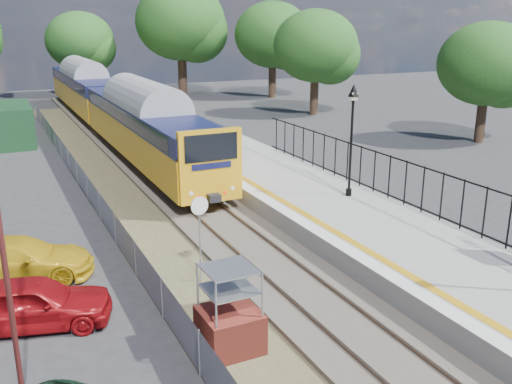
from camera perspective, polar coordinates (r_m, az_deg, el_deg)
ground at (r=17.03m, az=5.64°, el=-10.90°), size 120.00×120.00×0.00m
track_bed at (r=24.97m, az=-6.74°, el=-1.55°), size 5.90×80.00×0.29m
platform at (r=25.24m, az=4.57°, el=-0.43°), size 5.00×70.00×0.90m
platform_edge at (r=24.18m, az=0.35°, el=-0.02°), size 0.90×70.00×0.01m
victorian_lamp_north at (r=23.30m, az=9.63°, el=7.67°), size 0.44×0.44×4.60m
palisade_fence at (r=21.76m, az=17.66°, el=-0.19°), size 0.12×26.00×2.00m
wire_fence at (r=26.17m, az=-16.18°, el=-0.09°), size 0.06×52.00×1.20m
tree_line at (r=55.66m, az=-16.27°, el=14.79°), size 56.80×43.80×11.88m
train at (r=42.48m, az=-14.57°, el=8.72°), size 2.82×40.83×3.51m
brick_plinth at (r=14.23m, az=-2.66°, el=-11.79°), size 1.43×1.43×2.26m
speed_sign at (r=17.37m, az=-5.64°, el=-3.30°), size 0.57×0.13×2.86m
carpark_lamp at (r=12.56m, az=-24.15°, el=-4.08°), size 0.25×0.50×6.49m
car_red at (r=16.51m, az=-21.47°, el=-10.28°), size 4.40×2.64×1.40m
car_yellow at (r=19.61m, az=-22.67°, el=-6.20°), size 4.93×3.08×1.33m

